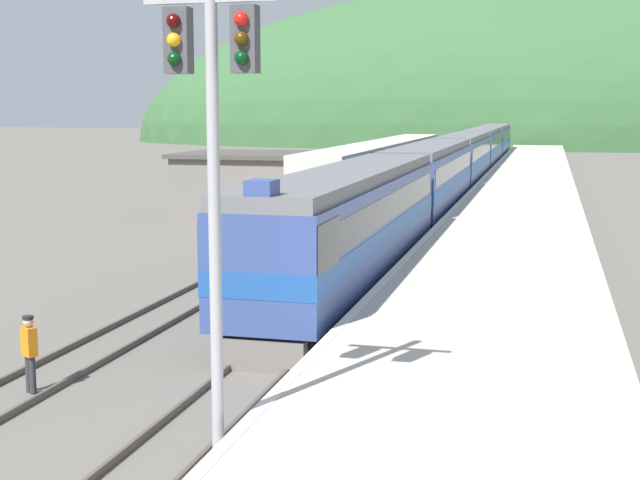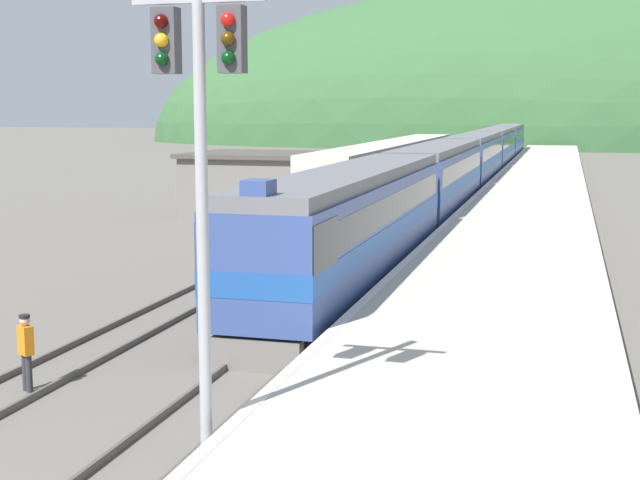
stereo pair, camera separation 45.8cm
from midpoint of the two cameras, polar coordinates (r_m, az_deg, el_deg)
name	(u,v)px [view 2 (the right image)]	position (r m, az deg, el deg)	size (l,w,h in m)	color
track_main	(483,179)	(78.55, 10.57, 3.87)	(1.52, 180.00, 0.16)	#4C443D
track_siding	(431,178)	(79.06, 7.27, 3.98)	(1.52, 180.00, 0.16)	#4C443D
platform	(533,197)	(58.33, 13.71, 2.67)	(6.56, 140.00, 1.05)	#BCB5A5
distant_hills	(526,143)	(161.58, 13.15, 6.04)	(140.09, 63.04, 54.96)	#335B33
station_shed	(261,184)	(51.41, -3.56, 3.62)	(8.03, 6.89, 3.63)	slate
express_train_lead_car	(352,225)	(29.89, 2.49, 0.98)	(2.89, 20.14, 4.49)	black
carriage_second	(438,178)	(50.27, 7.83, 3.92)	(2.88, 19.24, 4.13)	black
carriage_third	(474,159)	(70.22, 10.04, 5.14)	(2.88, 19.24, 4.13)	black
carriage_fourth	(495,148)	(90.24, 11.27, 5.81)	(2.88, 19.24, 4.13)	black
carriage_fifth	(508,141)	(110.30, 12.06, 6.23)	(2.88, 19.24, 4.13)	black
siding_train	(392,169)	(61.20, 4.88, 4.52)	(2.90, 37.46, 3.86)	black
signal_mast_main	(200,136)	(14.17, -6.75, 6.66)	(2.20, 0.42, 8.68)	#9E9EA3
track_worker	(26,348)	(20.42, -17.69, -6.60)	(0.42, 0.37, 1.72)	#2D2D33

